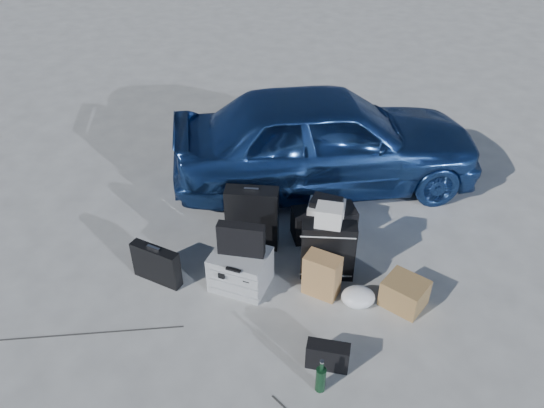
# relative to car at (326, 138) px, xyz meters

# --- Properties ---
(ground) EXTENTS (60.00, 60.00, 0.00)m
(ground) POSITION_rel_car_xyz_m (-0.22, -2.33, -0.61)
(ground) COLOR #B3B4AE
(ground) RESTS_ON ground
(car) EXTENTS (3.84, 2.57, 1.21)m
(car) POSITION_rel_car_xyz_m (0.00, 0.00, 0.00)
(car) COLOR #295096
(car) RESTS_ON ground
(pelican_case) EXTENTS (0.57, 0.49, 0.37)m
(pelican_case) POSITION_rel_car_xyz_m (-0.52, -1.94, -0.42)
(pelican_case) COLOR #96989B
(pelican_case) RESTS_ON ground
(laptop_bag) EXTENTS (0.43, 0.12, 0.32)m
(laptop_bag) POSITION_rel_car_xyz_m (-0.51, -1.92, -0.07)
(laptop_bag) COLOR black
(laptop_bag) RESTS_ON pelican_case
(briefcase) EXTENTS (0.51, 0.24, 0.39)m
(briefcase) POSITION_rel_car_xyz_m (-1.32, -2.05, -0.41)
(briefcase) COLOR black
(briefcase) RESTS_ON ground
(suitcase_left) EXTENTS (0.55, 0.25, 0.68)m
(suitcase_left) POSITION_rel_car_xyz_m (-0.56, -1.34, -0.26)
(suitcase_left) COLOR black
(suitcase_left) RESTS_ON ground
(suitcase_right) EXTENTS (0.53, 0.26, 0.61)m
(suitcase_right) POSITION_rel_car_xyz_m (0.25, -1.63, -0.30)
(suitcase_right) COLOR black
(suitcase_right) RESTS_ON ground
(white_carton) EXTENTS (0.24, 0.19, 0.19)m
(white_carton) POSITION_rel_car_xyz_m (0.23, -1.62, 0.10)
(white_carton) COLOR silver
(white_carton) RESTS_ON suitcase_right
(duffel_bag) EXTENTS (0.72, 0.52, 0.33)m
(duffel_bag) POSITION_rel_car_xyz_m (0.13, -1.03, -0.44)
(duffel_bag) COLOR black
(duffel_bag) RESTS_ON ground
(flat_box_white) EXTENTS (0.38, 0.29, 0.07)m
(flat_box_white) POSITION_rel_car_xyz_m (0.15, -1.02, -0.24)
(flat_box_white) COLOR silver
(flat_box_white) RESTS_ON duffel_bag
(flat_box_black) EXTENTS (0.34, 0.26, 0.07)m
(flat_box_black) POSITION_rel_car_xyz_m (0.15, -1.03, -0.18)
(flat_box_black) COLOR black
(flat_box_black) RESTS_ON flat_box_white
(kraft_bag) EXTENTS (0.36, 0.27, 0.43)m
(kraft_bag) POSITION_rel_car_xyz_m (0.23, -1.88, -0.39)
(kraft_bag) COLOR #A58048
(kraft_bag) RESTS_ON ground
(cardboard_box) EXTENTS (0.46, 0.44, 0.27)m
(cardboard_box) POSITION_rel_car_xyz_m (0.98, -1.87, -0.47)
(cardboard_box) COLOR olive
(cardboard_box) RESTS_ON ground
(plastic_bag) EXTENTS (0.37, 0.34, 0.17)m
(plastic_bag) POSITION_rel_car_xyz_m (0.58, -1.96, -0.52)
(plastic_bag) COLOR silver
(plastic_bag) RESTS_ON ground
(messenger_bag) EXTENTS (0.34, 0.13, 0.24)m
(messenger_bag) POSITION_rel_car_xyz_m (0.40, -2.70, -0.49)
(messenger_bag) COLOR black
(messenger_bag) RESTS_ON ground
(green_bottle) EXTENTS (0.09, 0.09, 0.32)m
(green_bottle) POSITION_rel_car_xyz_m (0.37, -2.93, -0.45)
(green_bottle) COLOR black
(green_bottle) RESTS_ON ground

